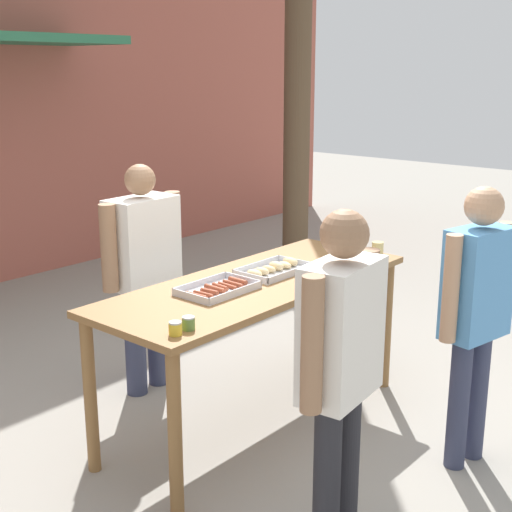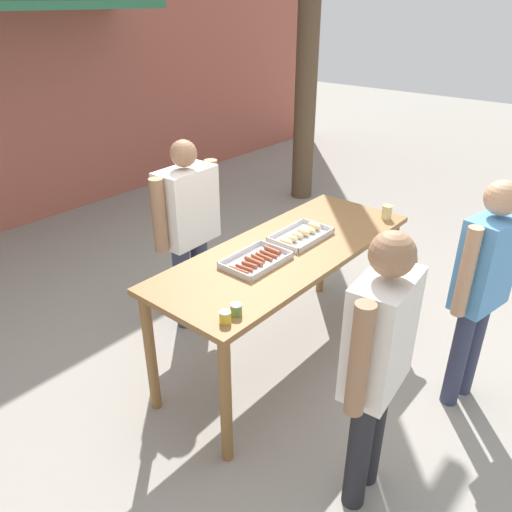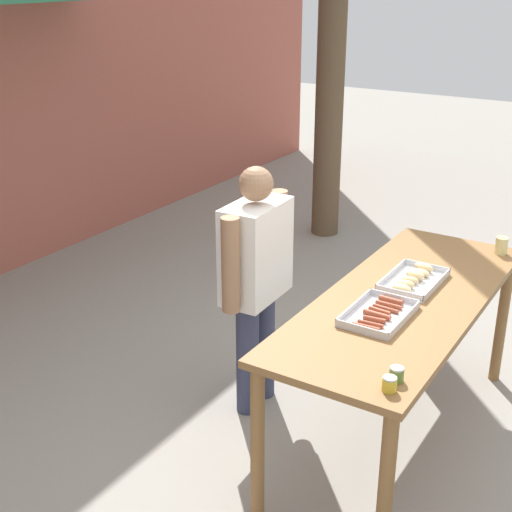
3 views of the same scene
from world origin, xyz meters
name	(u,v)px [view 1 (image 1 of 3)]	position (x,y,z in m)	size (l,w,h in m)	color
ground_plane	(256,422)	(0.00, 0.00, 0.00)	(24.00, 24.00, 0.00)	gray
serving_table	(256,299)	(0.00, 0.00, 0.81)	(2.10, 0.79, 0.93)	brown
food_tray_sausages	(218,289)	(-0.30, 0.02, 0.94)	(0.43, 0.29, 0.04)	silver
food_tray_buns	(273,269)	(0.20, 0.03, 0.95)	(0.45, 0.28, 0.06)	silver
condiment_jar_mustard	(175,328)	(-0.92, -0.28, 0.96)	(0.06, 0.06, 0.07)	gold
condiment_jar_ketchup	(189,323)	(-0.83, -0.28, 0.96)	(0.06, 0.06, 0.07)	#567A38
beer_cup	(378,250)	(0.91, -0.28, 0.98)	(0.08, 0.08, 0.11)	#DBC67A
person_server_behind_table	(143,261)	(-0.10, 0.89, 0.91)	(0.68, 0.28, 1.55)	#333851
person_customer_holding_hotdog	(340,357)	(-0.66, -1.04, 0.95)	(0.59, 0.27, 1.60)	#232328
person_customer_with_cup	(476,304)	(0.42, -1.18, 0.94)	(0.54, 0.28, 1.57)	#333851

